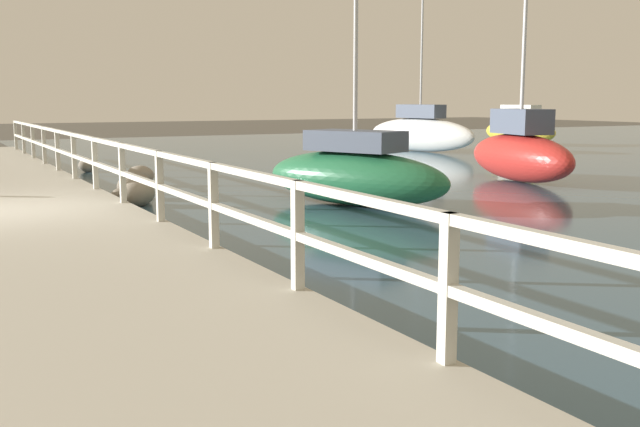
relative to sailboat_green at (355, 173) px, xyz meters
The scene contains 10 objects.
railing 4.74m from the sailboat_green, behind, with size 0.10×32.50×1.06m.
boulder_water_edge 4.48m from the sailboat_green, 153.28° to the left, with size 0.72×0.65×0.54m.
boulder_downstream 6.35m from the sailboat_green, 118.10° to the left, with size 0.69×0.62×0.52m.
boulder_mid_strip 10.56m from the sailboat_green, 108.86° to the left, with size 0.56×0.50×0.42m.
boulder_far_strip 4.87m from the sailboat_green, 140.63° to the left, with size 0.77×0.70×0.58m.
boulder_near_dock 4.85m from the sailboat_green, 150.89° to the left, with size 0.48×0.43×0.36m.
sailboat_green is the anchor object (origin of this frame).
sailboat_white 16.63m from the sailboat_green, 49.72° to the left, with size 1.91×6.08×8.04m.
sailboat_red 6.48m from the sailboat_green, 16.64° to the left, with size 2.17×4.78×7.82m.
sailboat_yellow 22.67m from the sailboat_green, 38.74° to the left, with size 1.73×4.19×7.50m.
Camera 1 is at (-0.93, -13.24, 2.17)m, focal length 42.00 mm.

